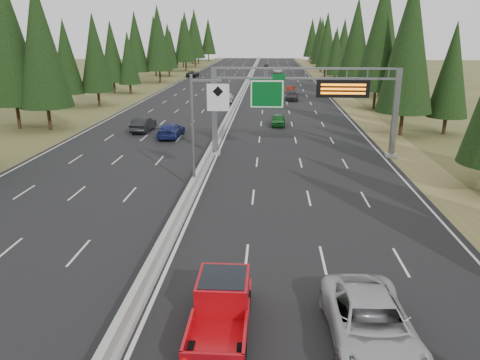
# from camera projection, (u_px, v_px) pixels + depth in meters

# --- Properties ---
(road) EXTENTS (32.00, 260.00, 0.08)m
(road) POSITION_uv_depth(u_px,v_px,m) (241.00, 94.00, 85.74)
(road) COLOR black
(road) RESTS_ON ground
(shoulder_right) EXTENTS (3.60, 260.00, 0.06)m
(shoulder_right) POSITION_uv_depth(u_px,v_px,m) (339.00, 95.00, 84.66)
(shoulder_right) COLOR olive
(shoulder_right) RESTS_ON ground
(shoulder_left) EXTENTS (3.60, 260.00, 0.06)m
(shoulder_left) POSITION_uv_depth(u_px,v_px,m) (146.00, 93.00, 86.81)
(shoulder_left) COLOR #505125
(shoulder_left) RESTS_ON ground
(median_barrier) EXTENTS (0.70, 260.00, 0.85)m
(median_barrier) POSITION_uv_depth(u_px,v_px,m) (241.00, 92.00, 85.62)
(median_barrier) COLOR gray
(median_barrier) RESTS_ON road
(sign_gantry) EXTENTS (16.75, 0.98, 7.80)m
(sign_gantry) POSITION_uv_depth(u_px,v_px,m) (312.00, 98.00, 40.67)
(sign_gantry) COLOR slate
(sign_gantry) RESTS_ON road
(hov_sign_pole) EXTENTS (2.80, 0.50, 8.00)m
(hov_sign_pole) POSITION_uv_depth(u_px,v_px,m) (201.00, 124.00, 31.90)
(hov_sign_pole) COLOR slate
(hov_sign_pole) RESTS_ON road
(tree_row_right) EXTENTS (11.26, 238.02, 18.95)m
(tree_row_right) POSITION_uv_depth(u_px,v_px,m) (381.00, 46.00, 70.85)
(tree_row_right) COLOR black
(tree_row_right) RESTS_ON ground
(tree_row_left) EXTENTS (11.60, 238.43, 18.44)m
(tree_row_left) POSITION_uv_depth(u_px,v_px,m) (99.00, 42.00, 73.39)
(tree_row_left) COLOR black
(tree_row_left) RESTS_ON ground
(silver_minivan) EXTENTS (3.10, 6.34, 1.74)m
(silver_minivan) POSITION_uv_depth(u_px,v_px,m) (371.00, 324.00, 16.37)
(silver_minivan) COLOR #B7B6BB
(silver_minivan) RESTS_ON road
(red_pickup) EXTENTS (2.02, 5.66, 1.84)m
(red_pickup) POSITION_uv_depth(u_px,v_px,m) (222.00, 302.00, 17.41)
(red_pickup) COLOR black
(red_pickup) RESTS_ON road
(car_ahead_green) EXTENTS (1.70, 4.05, 1.37)m
(car_ahead_green) POSITION_uv_depth(u_px,v_px,m) (278.00, 120.00, 55.94)
(car_ahead_green) COLOR #155C20
(car_ahead_green) RESTS_ON road
(car_ahead_dkred) EXTENTS (1.77, 4.53, 1.47)m
(car_ahead_dkred) POSITION_uv_depth(u_px,v_px,m) (291.00, 90.00, 84.57)
(car_ahead_dkred) COLOR maroon
(car_ahead_dkred) RESTS_ON road
(car_ahead_dkgrey) EXTENTS (2.08, 5.00, 1.44)m
(car_ahead_dkgrey) POSITION_uv_depth(u_px,v_px,m) (292.00, 96.00, 77.34)
(car_ahead_dkgrey) COLOR black
(car_ahead_dkgrey) RESTS_ON road
(car_ahead_white) EXTENTS (2.57, 5.27, 1.44)m
(car_ahead_white) POSITION_uv_depth(u_px,v_px,m) (278.00, 71.00, 129.61)
(car_ahead_white) COLOR #BDBDBD
(car_ahead_white) RESTS_ON road
(car_ahead_far) EXTENTS (1.70, 4.18, 1.42)m
(car_ahead_far) POSITION_uv_depth(u_px,v_px,m) (266.00, 66.00, 147.69)
(car_ahead_far) COLOR black
(car_ahead_far) RESTS_ON road
(car_onc_near) EXTENTS (1.95, 4.92, 1.59)m
(car_onc_near) POSITION_uv_depth(u_px,v_px,m) (143.00, 124.00, 52.58)
(car_onc_near) COLOR black
(car_onc_near) RESTS_ON road
(car_onc_blue) EXTENTS (2.35, 5.34, 1.53)m
(car_onc_blue) POSITION_uv_depth(u_px,v_px,m) (171.00, 130.00, 49.65)
(car_onc_blue) COLOR navy
(car_onc_blue) RESTS_ON road
(car_onc_white) EXTENTS (1.89, 4.67, 1.59)m
(car_onc_white) POSITION_uv_depth(u_px,v_px,m) (228.00, 97.00, 74.89)
(car_onc_white) COLOR silver
(car_onc_white) RESTS_ON road
(car_onc_far) EXTENTS (2.88, 5.55, 1.49)m
(car_onc_far) POSITION_uv_depth(u_px,v_px,m) (193.00, 74.00, 118.89)
(car_onc_far) COLOR black
(car_onc_far) RESTS_ON road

